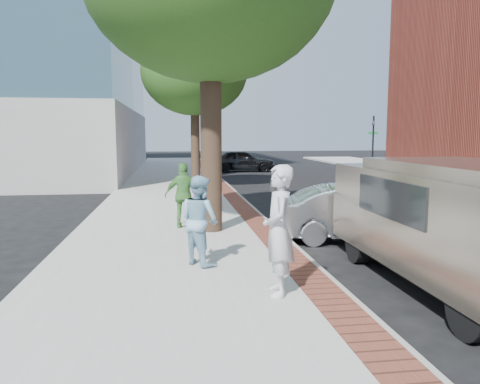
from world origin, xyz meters
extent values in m
plane|color=black|center=(0.00, 0.00, 0.00)|extent=(120.00, 120.00, 0.00)
cube|color=#9E9991|center=(-1.50, 8.00, 0.07)|extent=(5.00, 60.00, 0.15)
cube|color=brown|center=(0.70, 8.00, 0.15)|extent=(0.60, 60.00, 0.01)
cube|color=gray|center=(1.05, 8.00, 0.07)|extent=(0.10, 60.00, 0.15)
cylinder|color=black|center=(0.90, 22.00, 1.90)|extent=(0.12, 0.12, 3.80)
imported|color=black|center=(0.90, 22.00, 3.00)|extent=(0.18, 0.15, 0.90)
cube|color=#1E7238|center=(0.90, 22.00, 2.60)|extent=(0.70, 0.03, 0.18)
cylinder|color=black|center=(12.50, 22.00, 1.90)|extent=(0.12, 0.12, 3.80)
imported|color=black|center=(12.50, 22.00, 3.00)|extent=(0.18, 0.15, 0.90)
cube|color=#1E7238|center=(12.50, 22.00, 2.60)|extent=(0.70, 0.03, 0.18)
cylinder|color=black|center=(-0.60, 1.90, 2.35)|extent=(0.52, 0.52, 4.40)
cylinder|color=black|center=(-0.50, 12.00, 2.08)|extent=(0.40, 0.40, 3.85)
ellipsoid|color=#1F4012|center=(-0.50, 12.00, 5.32)|extent=(4.80, 4.80, 3.94)
cylinder|color=gray|center=(0.60, 0.11, 0.72)|extent=(0.07, 0.07, 1.15)
cube|color=#2D3030|center=(0.60, 0.02, 1.42)|extent=(0.12, 0.14, 0.24)
cube|color=#2D3030|center=(0.60, 0.20, 1.42)|extent=(0.12, 0.14, 0.24)
sphere|color=#3F8C4C|center=(0.60, 0.02, 1.57)|extent=(0.11, 0.11, 0.11)
sphere|color=#3F8C4C|center=(0.60, 0.20, 1.57)|extent=(0.11, 0.11, 0.11)
imported|color=#BCBBC1|center=(-0.01, -2.91, 1.12)|extent=(0.54, 0.75, 1.94)
imported|color=#86B6CF|center=(-1.06, -1.09, 0.97)|extent=(0.97, 1.01, 1.64)
imported|color=#4E9443|center=(-1.26, 2.35, 0.98)|extent=(1.00, 0.48, 1.66)
imported|color=silver|center=(2.84, 0.96, 0.66)|extent=(4.11, 1.77, 1.32)
imported|color=black|center=(3.12, 21.79, 0.74)|extent=(4.40, 1.88, 1.48)
cube|color=gray|center=(3.00, -2.69, 1.14)|extent=(2.18, 5.49, 1.54)
cube|color=gray|center=(3.00, -0.29, 0.82)|extent=(2.12, 1.03, 0.92)
cube|color=gray|center=(3.00, -3.04, 2.00)|extent=(1.95, 3.89, 0.18)
cylinder|color=black|center=(2.06, -0.92, 0.37)|extent=(0.25, 0.73, 0.73)
cylinder|color=black|center=(3.94, -0.92, 0.37)|extent=(0.25, 0.73, 0.73)
cylinder|color=black|center=(2.06, -4.47, 0.37)|extent=(0.25, 0.73, 0.73)
cube|color=black|center=(1.90, -2.46, 1.49)|extent=(0.02, 2.29, 0.63)
cube|color=black|center=(3.00, 0.23, 1.20)|extent=(1.83, 0.02, 0.46)
camera|label=1|loc=(-1.53, -9.51, 2.53)|focal=35.00mm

